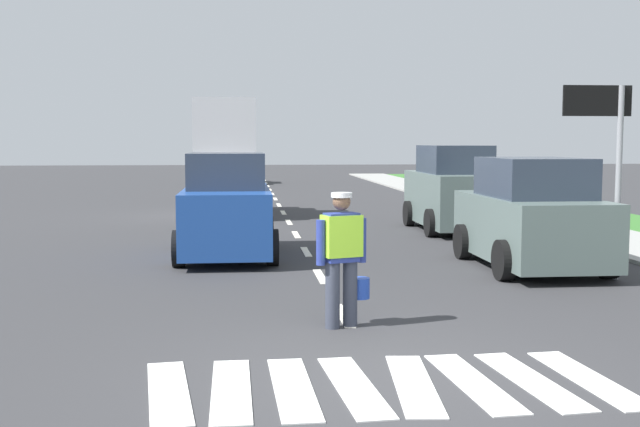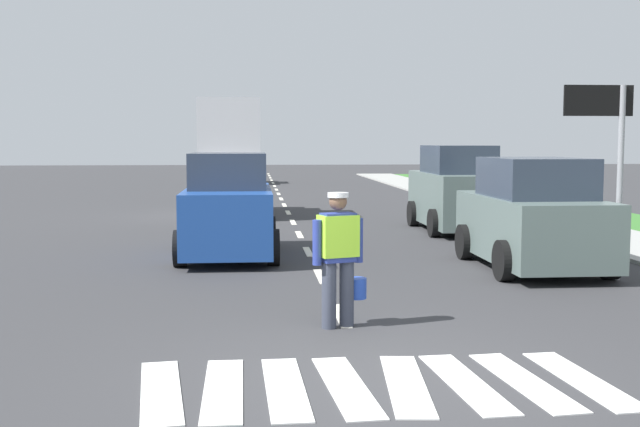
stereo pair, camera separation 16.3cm
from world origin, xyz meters
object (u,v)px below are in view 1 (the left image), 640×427
(road_worker, at_px, (343,252))
(car_oncoming_lead, at_px, (227,209))
(car_parked_far, at_px, (453,191))
(car_oncoming_third, at_px, (233,165))
(car_parked_curbside, at_px, (531,217))
(delivery_truck, at_px, (226,163))
(lane_direction_sign, at_px, (606,134))

(road_worker, relative_size, car_oncoming_lead, 0.42)
(road_worker, bearing_deg, car_parked_far, 67.76)
(car_oncoming_third, bearing_deg, car_parked_curbside, -79.11)
(road_worker, relative_size, car_parked_far, 0.42)
(road_worker, relative_size, delivery_truck, 0.36)
(lane_direction_sign, height_order, car_parked_curbside, lane_direction_sign)
(car_oncoming_lead, bearing_deg, car_parked_far, 34.85)
(lane_direction_sign, distance_m, car_oncoming_lead, 7.19)
(car_parked_curbside, bearing_deg, road_worker, -133.61)
(lane_direction_sign, relative_size, car_parked_far, 0.80)
(lane_direction_sign, xyz_separation_m, car_parked_far, (-0.58, 7.18, -1.39))
(car_oncoming_lead, distance_m, car_parked_curbside, 5.84)
(car_oncoming_lead, height_order, car_oncoming_third, car_oncoming_third)
(delivery_truck, xyz_separation_m, car_parked_curbside, (5.66, -10.77, -0.68))
(delivery_truck, bearing_deg, car_oncoming_third, 89.93)
(delivery_truck, bearing_deg, car_parked_far, -39.46)
(car_parked_far, xyz_separation_m, car_oncoming_lead, (-5.66, -3.94, -0.06))
(lane_direction_sign, height_order, car_oncoming_third, lane_direction_sign)
(car_oncoming_lead, bearing_deg, lane_direction_sign, -27.42)
(road_worker, xyz_separation_m, lane_direction_sign, (4.72, 2.92, 1.48))
(delivery_truck, bearing_deg, car_parked_curbside, -62.27)
(car_parked_far, bearing_deg, car_oncoming_lead, -145.15)
(lane_direction_sign, bearing_deg, delivery_truck, 118.18)
(car_parked_far, distance_m, car_oncoming_third, 24.07)
(lane_direction_sign, distance_m, car_oncoming_third, 31.23)
(road_worker, bearing_deg, car_oncoming_third, 92.89)
(road_worker, height_order, car_parked_far, car_parked_far)
(lane_direction_sign, height_order, delivery_truck, delivery_truck)
(car_oncoming_lead, bearing_deg, car_parked_curbside, -20.17)
(car_oncoming_lead, xyz_separation_m, car_parked_curbside, (5.48, -2.01, -0.03))
(road_worker, height_order, lane_direction_sign, lane_direction_sign)
(car_oncoming_lead, bearing_deg, road_worker, -76.04)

